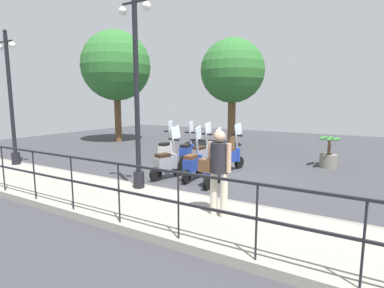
# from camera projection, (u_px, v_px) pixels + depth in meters

# --- Properties ---
(ground_plane) EXTENTS (28.00, 28.00, 0.00)m
(ground_plane) POSITION_uv_depth(u_px,v_px,m) (203.00, 175.00, 9.17)
(ground_plane) COLOR #38383D
(promenade_walkway) EXTENTS (2.20, 20.00, 0.15)m
(promenade_walkway) POSITION_uv_depth(u_px,v_px,m) (133.00, 203.00, 6.47)
(promenade_walkway) COLOR gray
(promenade_walkway) RESTS_ON ground_plane
(fence_railing) EXTENTS (0.04, 16.03, 1.07)m
(fence_railing) POSITION_uv_depth(u_px,v_px,m) (94.00, 177.00, 5.46)
(fence_railing) COLOR black
(fence_railing) RESTS_ON promenade_walkway
(lamp_post_near) EXTENTS (0.26, 0.90, 4.68)m
(lamp_post_near) POSITION_uv_depth(u_px,v_px,m) (137.00, 102.00, 7.04)
(lamp_post_near) COLOR black
(lamp_post_near) RESTS_ON promenade_walkway
(lamp_post_far) EXTENTS (0.26, 0.90, 4.33)m
(lamp_post_far) POSITION_uv_depth(u_px,v_px,m) (11.00, 106.00, 9.74)
(lamp_post_far) COLOR black
(lamp_post_far) RESTS_ON promenade_walkway
(pedestrian_with_bag) EXTENTS (0.36, 0.66, 1.59)m
(pedestrian_with_bag) POSITION_uv_depth(u_px,v_px,m) (218.00, 166.00, 5.45)
(pedestrian_with_bag) COLOR beige
(pedestrian_with_bag) RESTS_ON promenade_walkway
(tree_large) EXTENTS (3.70, 3.70, 5.95)m
(tree_large) POSITION_uv_depth(u_px,v_px,m) (116.00, 66.00, 16.04)
(tree_large) COLOR brown
(tree_large) RESTS_ON ground_plane
(tree_distant) EXTENTS (2.92, 2.92, 5.06)m
(tree_distant) POSITION_uv_depth(u_px,v_px,m) (232.00, 71.00, 13.66)
(tree_distant) COLOR brown
(tree_distant) RESTS_ON ground_plane
(potted_palm) EXTENTS (1.06, 0.66, 1.05)m
(potted_palm) POSITION_uv_depth(u_px,v_px,m) (329.00, 155.00, 10.14)
(potted_palm) COLOR slate
(potted_palm) RESTS_ON ground_plane
(scooter_near_0) EXTENTS (1.23, 0.44, 1.54)m
(scooter_near_0) POSITION_uv_depth(u_px,v_px,m) (214.00, 168.00, 7.96)
(scooter_near_0) COLOR black
(scooter_near_0) RESTS_ON ground_plane
(scooter_near_1) EXTENTS (1.23, 0.44, 1.54)m
(scooter_near_1) POSITION_uv_depth(u_px,v_px,m) (193.00, 164.00, 8.50)
(scooter_near_1) COLOR black
(scooter_near_1) RESTS_ON ground_plane
(scooter_near_2) EXTENTS (1.20, 0.54, 1.54)m
(scooter_near_2) POSITION_uv_depth(u_px,v_px,m) (167.00, 162.00, 8.68)
(scooter_near_2) COLOR black
(scooter_near_2) RESTS_ON ground_plane
(scooter_far_0) EXTENTS (1.20, 0.54, 1.54)m
(scooter_far_0) POSITION_uv_depth(u_px,v_px,m) (231.00, 156.00, 9.72)
(scooter_far_0) COLOR black
(scooter_far_0) RESTS_ON ground_plane
(scooter_far_1) EXTENTS (1.23, 0.46, 1.54)m
(scooter_far_1) POSITION_uv_depth(u_px,v_px,m) (202.00, 154.00, 10.04)
(scooter_far_1) COLOR black
(scooter_far_1) RESTS_ON ground_plane
(scooter_far_2) EXTENTS (1.23, 0.44, 1.54)m
(scooter_far_2) POSITION_uv_depth(u_px,v_px,m) (187.00, 152.00, 10.52)
(scooter_far_2) COLOR black
(scooter_far_2) RESTS_ON ground_plane
(scooter_far_3) EXTENTS (1.23, 0.44, 1.54)m
(scooter_far_3) POSITION_uv_depth(u_px,v_px,m) (166.00, 150.00, 10.89)
(scooter_far_3) COLOR black
(scooter_far_3) RESTS_ON ground_plane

